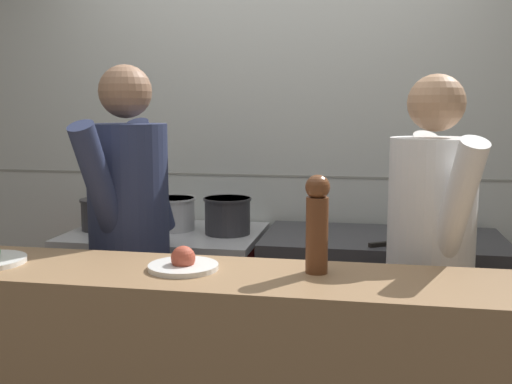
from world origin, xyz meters
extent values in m
cube|color=silver|center=(0.00, 1.40, 1.30)|extent=(8.00, 0.06, 2.60)
cube|color=gray|center=(0.00, 1.37, 1.15)|extent=(8.00, 0.00, 0.01)
cube|color=maroon|center=(-0.53, 1.00, 0.42)|extent=(1.01, 0.70, 0.83)
cube|color=#B7BABF|center=(-0.53, 1.00, 0.85)|extent=(1.03, 0.71, 0.04)
cube|color=#B7BABF|center=(-0.53, 0.67, 0.48)|extent=(0.91, 0.03, 0.10)
cube|color=#38383D|center=(0.63, 1.00, 0.45)|extent=(1.22, 0.65, 0.89)
cylinder|color=#2D2D33|center=(-0.89, 0.98, 0.96)|extent=(0.22, 0.22, 0.17)
cylinder|color=#2D2D33|center=(-0.89, 0.98, 1.04)|extent=(0.23, 0.23, 0.01)
cylinder|color=#B7BABF|center=(-0.50, 1.05, 0.96)|extent=(0.22, 0.22, 0.18)
cylinder|color=#B7BABF|center=(-0.50, 1.05, 1.05)|extent=(0.24, 0.24, 0.01)
cylinder|color=#2D2D33|center=(-0.18, 1.00, 0.97)|extent=(0.24, 0.24, 0.19)
cylinder|color=#2D2D33|center=(-0.18, 1.00, 1.06)|extent=(0.26, 0.26, 0.01)
cone|color=#B7BABF|center=(0.82, 1.07, 0.93)|extent=(0.23, 0.23, 0.07)
cube|color=#B7BABF|center=(0.77, 0.87, 0.90)|extent=(0.25, 0.18, 0.01)
cube|color=black|center=(0.61, 0.77, 0.90)|extent=(0.11, 0.08, 0.02)
cylinder|color=white|center=(-0.07, -0.13, 1.00)|extent=(0.24, 0.24, 0.02)
sphere|color=#B24733|center=(-0.07, -0.13, 1.03)|extent=(0.09, 0.09, 0.09)
cylinder|color=brown|center=(0.38, -0.09, 1.12)|extent=(0.08, 0.08, 0.26)
sphere|color=brown|center=(0.38, -0.09, 1.28)|extent=(0.08, 0.08, 0.08)
cube|color=black|center=(-0.48, 0.38, 0.40)|extent=(0.32, 0.24, 0.81)
cylinder|color=#262D4C|center=(-0.48, 0.38, 1.14)|extent=(0.40, 0.40, 0.67)
sphere|color=#8C664C|center=(-0.48, 0.38, 1.61)|extent=(0.23, 0.23, 0.23)
cylinder|color=#262D4C|center=(-0.45, 0.59, 1.22)|extent=(0.16, 0.35, 0.56)
cylinder|color=#262D4C|center=(-0.51, 0.18, 1.22)|extent=(0.16, 0.35, 0.56)
cylinder|color=white|center=(0.80, 0.34, 1.11)|extent=(0.43, 0.43, 0.65)
sphere|color=tan|center=(0.80, 0.34, 1.56)|extent=(0.22, 0.22, 0.22)
cylinder|color=white|center=(0.74, 0.53, 1.18)|extent=(0.20, 0.34, 0.54)
cylinder|color=white|center=(0.86, 0.15, 1.18)|extent=(0.20, 0.34, 0.54)
camera|label=1|loc=(0.55, -2.06, 1.54)|focal=42.00mm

